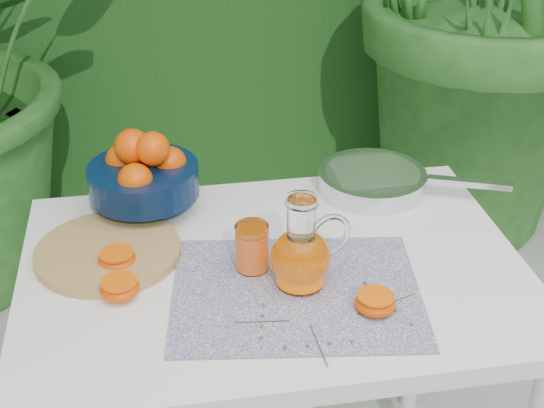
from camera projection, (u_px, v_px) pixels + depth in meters
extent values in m
cube|color=white|center=(274.00, 273.00, 1.52)|extent=(1.00, 0.70, 0.04)
cylinder|color=white|center=(76.00, 344.00, 1.90)|extent=(0.04, 0.04, 0.71)
cylinder|color=white|center=(420.00, 307.00, 2.03)|extent=(0.04, 0.04, 0.71)
cube|color=#0E104F|center=(296.00, 292.00, 1.43)|extent=(0.51, 0.42, 0.00)
cylinder|color=#AC884D|center=(108.00, 252.00, 1.53)|extent=(0.34, 0.34, 0.02)
cylinder|color=black|center=(146.00, 201.00, 1.69)|extent=(0.11, 0.11, 0.04)
cylinder|color=black|center=(144.00, 180.00, 1.66)|extent=(0.30, 0.30, 0.07)
sphere|color=orange|center=(122.00, 161.00, 1.68)|extent=(0.09, 0.09, 0.08)
sphere|color=orange|center=(170.00, 163.00, 1.67)|extent=(0.09, 0.09, 0.08)
sphere|color=orange|center=(135.00, 181.00, 1.60)|extent=(0.09, 0.09, 0.08)
sphere|color=orange|center=(150.00, 155.00, 1.70)|extent=(0.09, 0.09, 0.08)
sphere|color=orange|center=(132.00, 147.00, 1.63)|extent=(0.10, 0.10, 0.08)
sphere|color=orange|center=(153.00, 149.00, 1.61)|extent=(0.09, 0.09, 0.07)
cylinder|color=white|center=(300.00, 281.00, 1.45)|extent=(0.11, 0.11, 0.01)
ellipsoid|color=white|center=(301.00, 257.00, 1.42)|extent=(0.14, 0.14, 0.11)
cylinder|color=white|center=(301.00, 219.00, 1.38)|extent=(0.06, 0.06, 0.07)
cylinder|color=white|center=(302.00, 201.00, 1.36)|extent=(0.07, 0.07, 0.01)
torus|color=white|center=(329.00, 235.00, 1.42)|extent=(0.09, 0.03, 0.09)
cylinder|color=#EF6305|center=(300.00, 263.00, 1.42)|extent=(0.11, 0.11, 0.08)
cylinder|color=white|center=(252.00, 247.00, 1.47)|extent=(0.07, 0.07, 0.10)
cylinder|color=orange|center=(252.00, 251.00, 1.47)|extent=(0.06, 0.06, 0.08)
cylinder|color=orange|center=(252.00, 233.00, 1.45)|extent=(0.05, 0.05, 0.00)
cylinder|color=silver|center=(372.00, 180.00, 1.76)|extent=(0.32, 0.32, 0.05)
cylinder|color=white|center=(373.00, 173.00, 1.75)|extent=(0.28, 0.28, 0.01)
cube|color=silver|center=(469.00, 183.00, 1.72)|extent=(0.18, 0.09, 0.01)
ellipsoid|color=orange|center=(120.00, 289.00, 1.41)|extent=(0.09, 0.09, 0.04)
cylinder|color=orange|center=(119.00, 281.00, 1.40)|extent=(0.08, 0.08, 0.00)
ellipsoid|color=orange|center=(117.00, 260.00, 1.49)|extent=(0.09, 0.09, 0.04)
cylinder|color=orange|center=(116.00, 253.00, 1.48)|extent=(0.08, 0.08, 0.00)
ellipsoid|color=orange|center=(375.00, 303.00, 1.37)|extent=(0.09, 0.09, 0.04)
cylinder|color=orange|center=(376.00, 296.00, 1.36)|extent=(0.08, 0.08, 0.00)
cylinder|color=brown|center=(319.00, 345.00, 1.29)|extent=(0.01, 0.11, 0.00)
sphere|color=#4A6233|center=(285.00, 347.00, 1.28)|extent=(0.01, 0.01, 0.01)
sphere|color=#4A6233|center=(308.00, 345.00, 1.29)|extent=(0.01, 0.01, 0.01)
sphere|color=#4A6233|center=(330.00, 343.00, 1.29)|extent=(0.01, 0.01, 0.01)
sphere|color=#4A6233|center=(352.00, 341.00, 1.30)|extent=(0.01, 0.01, 0.01)
cylinder|color=brown|center=(388.00, 303.00, 1.39)|extent=(0.12, 0.04, 0.00)
sphere|color=#4A6233|center=(365.00, 282.00, 1.44)|extent=(0.01, 0.01, 0.01)
sphere|color=#4A6233|center=(380.00, 295.00, 1.41)|extent=(0.01, 0.01, 0.01)
sphere|color=#4A6233|center=(395.00, 309.00, 1.37)|extent=(0.01, 0.01, 0.01)
sphere|color=#4A6233|center=(412.00, 324.00, 1.34)|extent=(0.01, 0.01, 0.01)
cylinder|color=brown|center=(262.00, 321.00, 1.35)|extent=(0.10, 0.01, 0.00)
sphere|color=#4A6233|center=(261.00, 337.00, 1.31)|extent=(0.01, 0.01, 0.01)
sphere|color=#4A6233|center=(262.00, 326.00, 1.33)|extent=(0.01, 0.01, 0.01)
sphere|color=#4A6233|center=(263.00, 315.00, 1.36)|extent=(0.01, 0.01, 0.01)
sphere|color=#4A6233|center=(263.00, 305.00, 1.38)|extent=(0.01, 0.01, 0.01)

